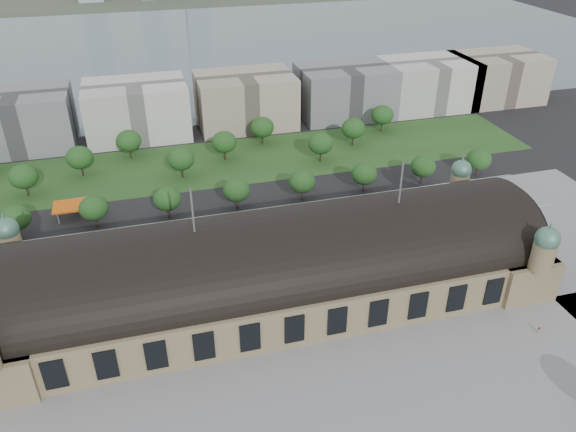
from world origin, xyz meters
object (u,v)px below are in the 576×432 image
object	(u,v)px
bus_east	(319,229)
pedestrian_0	(539,330)
parked_car_5	(150,272)
parked_car_0	(0,291)
petrol_station	(79,205)
parked_car_3	(123,269)
traffic_car_5	(331,208)
bus_mid	(310,234)
traffic_car_6	(434,212)
parked_car_2	(32,290)
parked_car_6	(170,270)
parked_car_4	(88,274)
traffic_car_2	(53,271)
bus_west	(218,248)

from	to	relation	value
bus_east	pedestrian_0	distance (m)	72.38
parked_car_5	parked_car_0	bearing A→B (deg)	-127.53
petrol_station	parked_car_3	xyz separation A→B (m)	(13.79, -40.28, -2.18)
traffic_car_5	bus_mid	xyz separation A→B (m)	(-12.57, -16.00, 0.92)
traffic_car_6	petrol_station	bearing A→B (deg)	-102.67
parked_car_2	parked_car_6	xyz separation A→B (m)	(38.51, -0.68, -0.01)
petrol_station	traffic_car_5	world-z (taller)	petrol_station
bus_east	bus_mid	bearing A→B (deg)	127.50
bus_east	parked_car_2	bearing A→B (deg)	100.40
parked_car_2	pedestrian_0	world-z (taller)	pedestrian_0
parked_car_5	bus_mid	distance (m)	51.99
parked_car_0	petrol_station	bearing A→B (deg)	116.20
parked_car_5	parked_car_6	xyz separation A→B (m)	(6.00, 0.00, -0.11)
parked_car_4	parked_car_5	xyz separation A→B (m)	(17.58, -4.00, 0.07)
parked_car_6	bus_east	xyz separation A→B (m)	(49.47, 8.40, 1.18)
parked_car_4	bus_east	distance (m)	73.19
parked_car_3	bus_east	size ratio (longest dim) A/B	0.35
traffic_car_6	parked_car_4	world-z (taller)	traffic_car_6
parked_car_2	parked_car_0	bearing A→B (deg)	-135.66
parked_car_0	parked_car_4	distance (m)	23.85
traffic_car_6	parked_car_4	size ratio (longest dim) A/B	1.26
traffic_car_2	parked_car_5	size ratio (longest dim) A/B	0.99
traffic_car_2	bus_mid	xyz separation A→B (m)	(79.33, -2.62, 1.01)
parked_car_6	bus_west	size ratio (longest dim) A/B	0.38
parked_car_0	parked_car_2	xyz separation A→B (m)	(8.88, -1.86, -0.09)
traffic_car_6	bus_east	size ratio (longest dim) A/B	0.40
petrol_station	parked_car_6	bearing A→B (deg)	-58.37
parked_car_3	bus_west	bearing A→B (deg)	64.92
parked_car_2	parked_car_5	size ratio (longest dim) A/B	0.84
bus_west	parked_car_4	bearing A→B (deg)	88.38
traffic_car_5	bus_east	distance (m)	16.19
bus_east	parked_car_5	bearing A→B (deg)	104.00
traffic_car_2	parked_car_2	world-z (taller)	traffic_car_2
traffic_car_2	parked_car_3	bearing A→B (deg)	80.59
parked_car_6	traffic_car_2	bearing A→B (deg)	-127.38
traffic_car_6	parked_car_6	xyz separation A→B (m)	(-92.38, -9.58, -0.08)
traffic_car_6	bus_east	xyz separation A→B (m)	(-42.91, -1.18, 1.10)
parked_car_0	parked_car_5	xyz separation A→B (m)	(41.39, -2.54, 0.01)
parked_car_3	bus_mid	distance (m)	59.17
parked_car_3	traffic_car_6	bearing A→B (deg)	63.96
traffic_car_2	traffic_car_5	bearing A→B (deg)	101.75
traffic_car_2	traffic_car_5	distance (m)	92.87
parked_car_5	parked_car_2	bearing A→B (deg)	-125.23
petrol_station	bus_west	size ratio (longest dim) A/B	1.21
parked_car_3	bus_mid	size ratio (longest dim) A/B	0.36
petrol_station	parked_car_6	size ratio (longest dim) A/B	3.19
parked_car_2	bus_west	world-z (taller)	bus_west
parked_car_3	bus_east	distance (m)	63.12
bus_west	bus_east	xyz separation A→B (m)	(34.18, 2.40, 0.20)
parked_car_4	bus_west	bearing A→B (deg)	54.65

